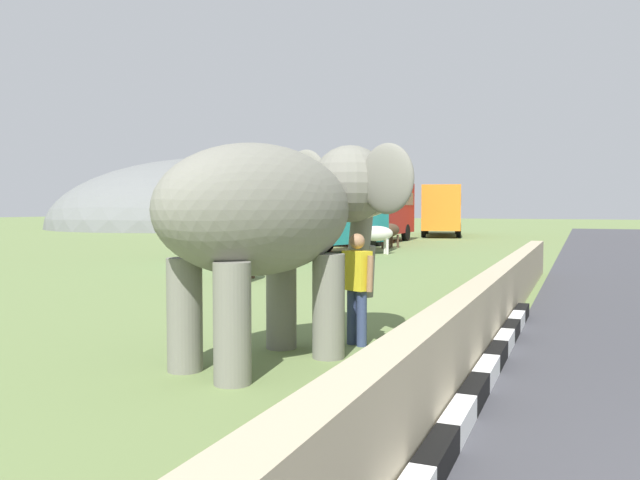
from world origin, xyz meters
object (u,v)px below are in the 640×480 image
Objects in this scene: bus_orange at (442,207)px; cow_far at (375,234)px; bus_teal at (305,206)px; elephant at (279,214)px; person_handler at (357,283)px; cow_mid at (390,231)px; cow_near at (245,249)px; bus_red at (373,206)px.

bus_orange is 19.20m from cow_far.
bus_teal is 5.01× the size of cow_far.
elephant is 1.72m from person_handler.
bus_teal is 6.98m from cow_mid.
elephant reaches higher than cow_mid.
bus_teal and bus_orange have the same top height.
cow_near is (-29.82, -0.68, -1.21)m from bus_orange.
bus_teal is at bearing 137.79° from cow_far.
bus_teal is (16.15, 6.81, 0.13)m from elephant.
bus_teal is 0.92× the size of bus_orange.
cow_far is at bearing -42.21° from bus_teal.
elephant is at bearing -157.13° from bus_teal.
person_handler is at bearing -164.94° from cow_mid.
bus_red is at bearing 17.28° from person_handler.
bus_teal is 3.55m from cow_far.
bus_teal reaches higher than elephant.
cow_mid is at bearing -177.96° from bus_orange.
bus_orange is (10.88, -1.64, 0.00)m from bus_red.
cow_mid is 4.24m from cow_far.
cow_near is at bearing 177.74° from cow_far.
bus_teal is at bearing 176.98° from bus_orange.
person_handler is at bearing -139.92° from cow_near.
elephant is at bearing -164.79° from bus_red.
cow_near is (-8.21, -1.82, -1.21)m from bus_teal.
elephant is 0.42× the size of bus_orange.
bus_red and bus_orange have the same top height.
cow_mid is (-14.93, -0.53, -1.21)m from bus_orange.
bus_orange is at bearing 2.04° from cow_mid.
bus_orange reaches higher than elephant.
bus_teal is (14.95, 7.49, 1.15)m from person_handler.
bus_orange is at bearing 8.54° from elephant.
elephant is 0.45× the size of bus_red.
cow_far is at bearing -2.26° from cow_near.
person_handler is at bearing -163.23° from cow_far.
person_handler is 16.76m from bus_teal.
bus_orange is at bearing 3.29° from cow_far.
cow_far is (-19.13, -1.10, -1.21)m from bus_orange.
bus_red is at bearing 2.65° from bus_teal.
bus_orange is 5.44× the size of cow_far.
elephant is 27.85m from bus_red.
bus_red is 4.76× the size of cow_near.
bus_orange reaches higher than cow_far.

